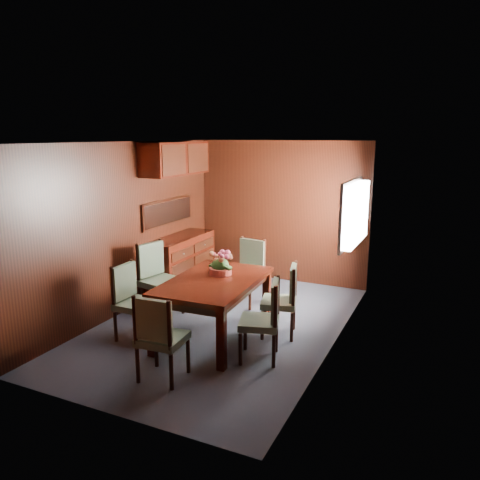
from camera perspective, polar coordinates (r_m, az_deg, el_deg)
The scene contains 11 objects.
ground at distance 6.37m, azimuth -2.21°, elevation -10.30°, with size 4.50×4.50×0.00m, color #383E4D.
room_shell at distance 6.27m, azimuth -1.80°, elevation 4.83°, with size 3.06×4.52×2.41m.
sideboard at distance 7.63m, azimuth -7.19°, elevation -2.88°, with size 0.48×1.40×0.90m, color black.
dining_table at distance 5.80m, azimuth -3.19°, elevation -5.81°, with size 1.08×1.66×0.76m.
chair_left_near at distance 5.98m, azimuth -13.07°, elevation -6.79°, with size 0.44×0.45×0.95m.
chair_left_far at distance 6.67m, azimuth -10.12°, elevation -4.18°, with size 0.56×0.58×1.04m.
chair_right_near at distance 5.29m, azimuth 3.13°, elevation -9.20°, with size 0.53×0.55×0.94m.
chair_right_far at distance 5.92m, azimuth 5.45°, elevation -6.84°, with size 0.52×0.53×0.93m.
chair_head at distance 4.90m, azimuth -9.88°, elevation -11.19°, with size 0.48×0.46×0.94m.
chair_foot at distance 7.02m, azimuth 1.04°, elevation -3.40°, with size 0.53×0.51×0.98m.
flower_centerpiece at distance 5.92m, azimuth -2.41°, elevation -2.83°, with size 0.31×0.31×0.31m.
Camera 1 is at (2.69, -5.21, 2.49)m, focal length 35.00 mm.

